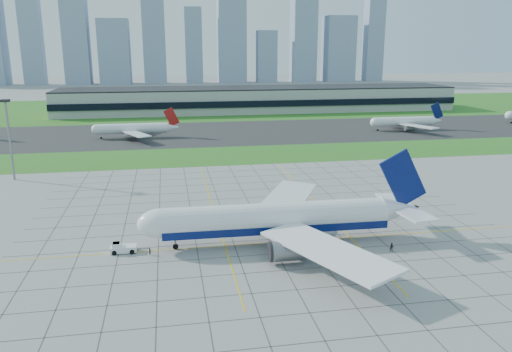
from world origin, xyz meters
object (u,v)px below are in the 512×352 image
(distant_jet_2, at_px, (405,121))
(distant_jet_1, at_px, (134,128))
(pushback_tug, at_px, (122,248))
(crew_far, at_px, (392,247))
(airliner, at_px, (278,219))
(light_mast, at_px, (8,130))
(crew_near, at_px, (150,251))

(distant_jet_2, bearing_deg, distant_jet_1, 179.67)
(pushback_tug, distance_m, crew_far, 55.65)
(pushback_tug, xyz_separation_m, distant_jet_1, (-5.22, 138.70, 3.52))
(airliner, relative_size, pushback_tug, 8.22)
(light_mast, xyz_separation_m, crew_far, (93.59, -76.17, -15.22))
(light_mast, height_order, pushback_tug, light_mast)
(pushback_tug, bearing_deg, distant_jet_1, 92.96)
(pushback_tug, xyz_separation_m, distant_jet_2, (130.46, 137.92, 3.52))
(crew_near, xyz_separation_m, distant_jet_2, (124.81, 140.30, 3.69))
(crew_near, bearing_deg, distant_jet_1, 38.66)
(airliner, bearing_deg, distant_jet_2, 55.57)
(crew_far, height_order, distant_jet_2, distant_jet_2)
(light_mast, distance_m, distant_jet_1, 80.26)
(distant_jet_2, bearing_deg, pushback_tug, -133.41)
(distant_jet_1, height_order, distant_jet_2, same)
(crew_near, bearing_deg, pushback_tug, 101.45)
(crew_far, bearing_deg, pushback_tug, -166.14)
(crew_near, distance_m, crew_far, 49.69)
(light_mast, xyz_separation_m, distant_jet_1, (33.53, 71.98, -11.70))
(pushback_tug, relative_size, distant_jet_2, 0.18)
(light_mast, distance_m, pushback_tug, 78.65)
(distant_jet_2, bearing_deg, crew_near, -131.66)
(light_mast, distance_m, crew_far, 121.62)
(airliner, height_order, crew_near, airliner)
(light_mast, height_order, crew_far, light_mast)
(pushback_tug, relative_size, distant_jet_1, 0.18)
(light_mast, height_order, distant_jet_2, light_mast)
(crew_far, relative_size, distant_jet_1, 0.05)
(crew_near, relative_size, distant_jet_2, 0.04)
(airliner, xyz_separation_m, distant_jet_1, (-37.96, 139.15, -0.95))
(airliner, distance_m, distant_jet_1, 144.24)
(crew_far, bearing_deg, light_mast, 164.50)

